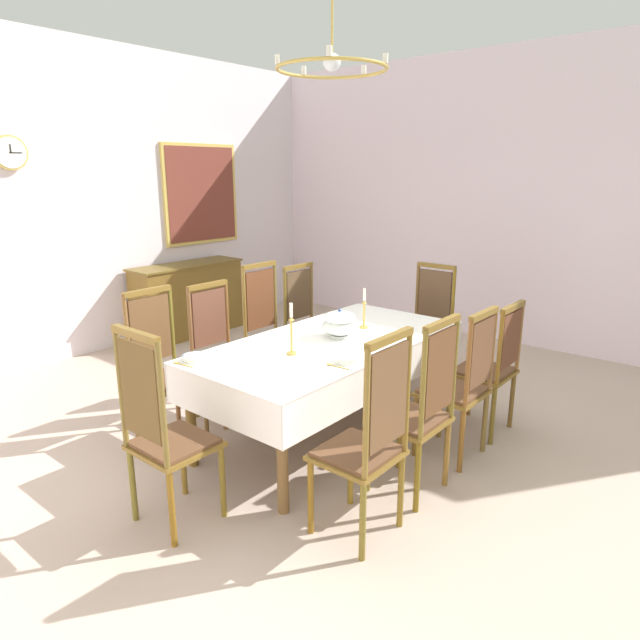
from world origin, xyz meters
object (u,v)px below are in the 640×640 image
chair_north_a (162,365)px  candlestick_east (364,313)px  chair_head_west (163,429)px  soup_tureen (340,323)px  chair_north_d (308,321)px  candlestick_west (291,334)px  chair_south_d (491,365)px  dining_table (330,350)px  chair_north_c (270,330)px  spoon_secondary (179,363)px  framed_painting (201,194)px  chandelier (332,67)px  sideboard (188,299)px  mounted_clock (10,153)px  bowl_near_left (347,358)px  chair_north_b (220,349)px  spoon_primary (333,365)px  chair_head_east (427,323)px  chair_south_b (420,407)px  chair_south_c (462,382)px  bowl_near_right (195,357)px  chair_south_a (368,437)px

chair_north_a → candlestick_east: chair_north_a is taller
chair_head_west → soup_tureen: (1.63, 0.00, 0.27)m
chair_north_d → candlestick_west: 1.61m
chair_south_d → chair_north_d: chair_north_d is taller
dining_table → chair_north_c: size_ratio=1.82×
spoon_secondary → framed_painting: framed_painting is taller
dining_table → chandelier: chandelier is taller
sideboard → mounted_clock: 2.50m
bowl_near_left → chair_north_c: bearing=65.1°
chair_north_b → chair_head_west: 1.54m
soup_tureen → candlestick_east: bearing=-0.0°
chair_head_west → mounted_clock: (0.74, 3.34, 1.57)m
chair_south_d → candlestick_west: bearing=143.4°
chair_north_a → bowl_near_left: 1.46m
candlestick_east → spoon_primary: (-0.88, -0.37, -0.12)m
spoon_secondary → chair_head_east: bearing=-17.0°
chair_north_b → candlestick_west: candlestick_west is taller
sideboard → framed_painting: size_ratio=1.15×
dining_table → spoon_secondary: (-1.07, 0.44, 0.08)m
spoon_primary → mounted_clock: size_ratio=0.54×
dining_table → chair_head_west: 1.52m
dining_table → chair_north_d: size_ratio=1.95×
dining_table → chair_south_b: 0.99m
chair_south_b → chair_head_west: chair_head_west is taller
chair_south_c → chair_head_east: (1.21, 0.94, 0.01)m
chair_north_b → sideboard: size_ratio=0.78×
spoon_primary → mounted_clock: (-0.33, 3.71, 1.40)m
candlestick_east → bowl_near_right: size_ratio=1.98×
chair_north_b → chair_north_c: (0.60, 0.01, 0.03)m
chair_head_east → bowl_near_left: bearing=102.2°
bowl_near_right → spoon_secondary: bowl_near_right is taller
chair_south_d → chair_head_west: bearing=158.2°
mounted_clock → chandelier: (0.77, -3.34, 0.50)m
chair_head_west → candlestick_west: bearing=90.0°
dining_table → chair_head_east: bearing=0.0°
spoon_secondary → bowl_near_left: bearing=-55.6°
bowl_near_right → chair_south_b: bearing=-64.2°
dining_table → chandelier: bearing=90.7°
chair_south_a → bowl_near_left: bearing=45.7°
chair_south_a → candlestick_west: bearing=66.0°
candlestick_west → chair_south_c: bearing=-51.9°
bowl_near_right → chair_north_c: bearing=23.0°
candlestick_east → bowl_near_left: (-0.76, -0.40, -0.10)m
mounted_clock → chair_north_c: bearing=-65.8°
chair_head_west → bowl_near_left: size_ratio=6.86×
chair_south_a → candlestick_east: 1.63m
spoon_secondary → sideboard: (2.08, 2.65, -0.32)m
soup_tureen → bowl_near_right: 1.14m
framed_painting → sideboard: bearing=-152.9°
dining_table → chair_north_d: 1.26m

